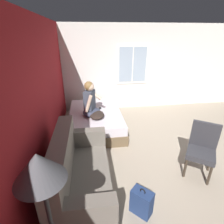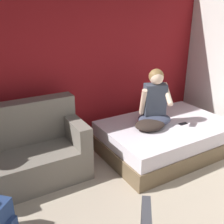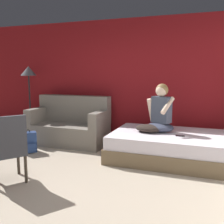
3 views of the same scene
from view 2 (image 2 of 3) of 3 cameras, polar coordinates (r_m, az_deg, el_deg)
The scene contains 6 objects.
wall_back_accent at distance 4.15m, azimuth -11.64°, elevation 9.52°, with size 10.36×0.16×2.70m, color maroon.
bed at distance 4.37m, azimuth 11.51°, elevation -5.37°, with size 2.05×1.40×0.48m.
couch at distance 3.72m, azimuth -19.37°, elevation -8.62°, with size 1.71×0.84×1.04m.
person_seated at distance 4.11m, azimuth 9.33°, elevation 2.11°, with size 0.65×0.60×0.88m.
throw_pillow at distance 4.01m, azimuth 8.25°, elevation -2.77°, with size 0.48×0.36×0.14m, color #2D231E.
cell_phone at distance 4.31m, azimuth 15.21°, elevation -2.47°, with size 0.07×0.14×0.01m, color black.
Camera 2 is at (-1.31, -1.13, 2.19)m, focal length 42.00 mm.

